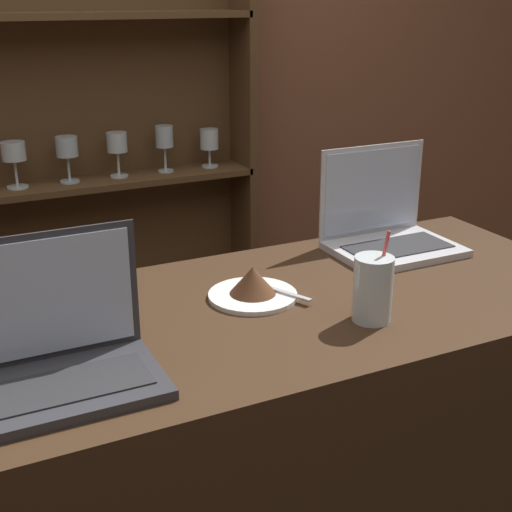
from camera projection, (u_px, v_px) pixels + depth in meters
back_wall at (47, 97)px, 2.20m from camera, size 7.00×0.06×2.70m
back_shelf at (15, 205)px, 2.19m from camera, size 1.52×0.18×1.99m
laptop_near at (56, 351)px, 1.15m from camera, size 0.32×0.20×0.24m
laptop_far at (386, 226)px, 1.77m from camera, size 0.30×0.22×0.25m
cake_plate at (253, 286)px, 1.49m from camera, size 0.19×0.19×0.07m
water_glass at (373, 289)px, 1.38m from camera, size 0.08×0.08×0.18m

